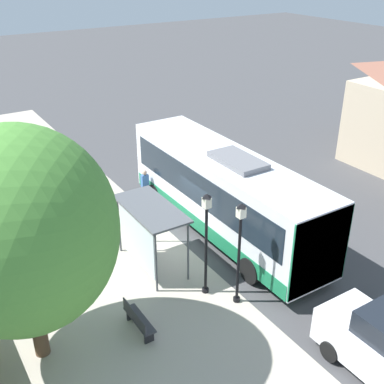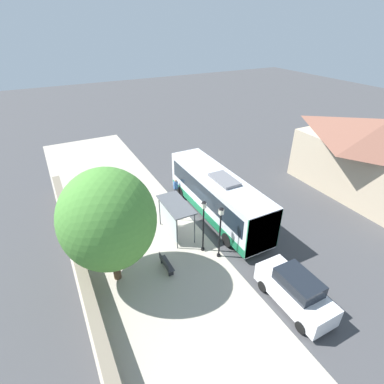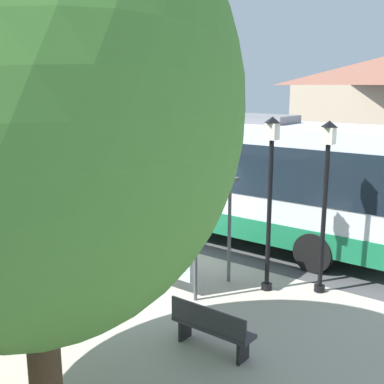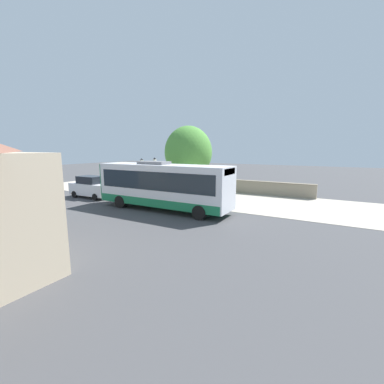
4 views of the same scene
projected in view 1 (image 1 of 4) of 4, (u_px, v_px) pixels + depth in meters
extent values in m
plane|color=#424244|center=(183.00, 244.00, 19.84)|extent=(120.00, 120.00, 0.00)
cube|color=#ADA393|center=(79.00, 279.00, 17.68)|extent=(9.00, 44.00, 0.02)
cube|color=silver|center=(224.00, 191.00, 19.82)|extent=(2.55, 10.86, 3.06)
cube|color=black|center=(224.00, 182.00, 19.64)|extent=(2.59, 9.99, 1.35)
cube|color=#197247|center=(223.00, 216.00, 20.37)|extent=(2.59, 10.64, 0.61)
cube|color=#197247|center=(321.00, 253.00, 15.74)|extent=(2.59, 0.06, 2.94)
cube|color=black|center=(160.00, 126.00, 23.33)|extent=(1.91, 0.08, 0.43)
cube|color=slate|center=(238.00, 160.00, 18.46)|extent=(1.28, 2.39, 0.22)
cylinder|color=black|center=(156.00, 194.00, 22.78)|extent=(0.30, 1.00, 1.00)
cylinder|color=black|center=(198.00, 183.00, 23.92)|extent=(0.30, 1.00, 1.00)
cylinder|color=black|center=(251.00, 270.00, 17.37)|extent=(0.30, 1.00, 1.00)
cylinder|color=black|center=(299.00, 250.00, 18.51)|extent=(0.30, 1.00, 1.00)
cylinder|color=#515459|center=(188.00, 252.00, 17.15)|extent=(0.08, 0.08, 2.43)
cylinder|color=#515459|center=(148.00, 216.00, 19.45)|extent=(0.08, 0.08, 2.43)
cylinder|color=#515459|center=(156.00, 263.00, 16.53)|extent=(0.08, 0.08, 2.43)
cylinder|color=#515459|center=(119.00, 225.00, 18.83)|extent=(0.08, 0.08, 2.43)
cube|color=#515459|center=(151.00, 208.00, 17.43)|extent=(1.60, 3.34, 0.08)
cube|color=silver|center=(137.00, 240.00, 17.64)|extent=(0.03, 2.73, 1.95)
cylinder|color=#2D3347|center=(144.00, 196.00, 22.81)|extent=(0.12, 0.12, 0.83)
cylinder|color=#2D3347|center=(147.00, 195.00, 22.89)|extent=(0.12, 0.12, 0.83)
cube|color=#38609E|center=(145.00, 181.00, 22.51)|extent=(0.34, 0.22, 0.67)
sphere|color=tan|center=(144.00, 173.00, 22.31)|extent=(0.23, 0.23, 0.23)
cube|color=#333338|center=(140.00, 320.00, 15.12)|extent=(0.40, 1.54, 0.06)
cube|color=#333338|center=(134.00, 316.00, 14.94)|extent=(0.04, 1.54, 0.40)
cube|color=black|center=(149.00, 337.00, 14.76)|extent=(0.32, 0.06, 0.45)
cube|color=black|center=(131.00, 314.00, 15.69)|extent=(0.32, 0.06, 0.45)
cylinder|color=black|center=(237.00, 299.00, 16.56)|extent=(0.24, 0.24, 0.16)
cylinder|color=black|center=(239.00, 261.00, 15.85)|extent=(0.10, 0.10, 3.34)
cube|color=silver|center=(241.00, 212.00, 15.02)|extent=(0.24, 0.24, 0.35)
pyramid|color=black|center=(241.00, 205.00, 14.91)|extent=(0.28, 0.28, 0.14)
cylinder|color=black|center=(205.00, 290.00, 17.01)|extent=(0.24, 0.24, 0.16)
cylinder|color=black|center=(206.00, 252.00, 16.28)|extent=(0.10, 0.10, 3.42)
cube|color=silver|center=(207.00, 203.00, 15.43)|extent=(0.24, 0.24, 0.35)
pyramid|color=black|center=(207.00, 196.00, 15.32)|extent=(0.28, 0.28, 0.14)
cylinder|color=brown|center=(36.00, 316.00, 13.82)|extent=(0.44, 0.44, 2.87)
ellipsoid|color=#4C8C38|center=(20.00, 231.00, 12.54)|extent=(5.18, 5.18, 5.70)
cylinder|color=black|center=(330.00, 351.00, 14.11)|extent=(0.22, 0.64, 0.64)
cylinder|color=black|center=(369.00, 329.00, 14.91)|extent=(0.22, 0.64, 0.64)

